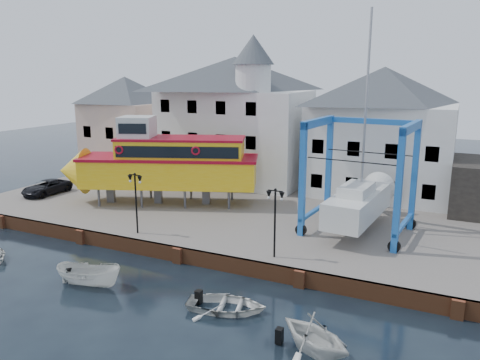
% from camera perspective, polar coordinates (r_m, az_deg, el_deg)
% --- Properties ---
extents(ground, '(140.00, 140.00, 0.00)m').
position_cam_1_polar(ground, '(30.15, -7.55, -9.96)').
color(ground, black).
rests_on(ground, ground).
extents(hardstanding, '(44.00, 22.00, 1.00)m').
position_cam_1_polar(hardstanding, '(39.11, 1.19, -3.68)').
color(hardstanding, '#665E59').
rests_on(hardstanding, ground).
extents(quay_wall, '(44.00, 0.47, 1.00)m').
position_cam_1_polar(quay_wall, '(30.04, -7.46, -9.02)').
color(quay_wall, brown).
rests_on(quay_wall, ground).
extents(building_pink, '(8.00, 7.00, 10.30)m').
position_cam_1_polar(building_pink, '(53.27, -13.63, 6.61)').
color(building_pink, beige).
rests_on(building_pink, hardstanding).
extents(building_white_main, '(14.00, 8.30, 14.00)m').
position_cam_1_polar(building_white_main, '(46.44, -0.54, 7.57)').
color(building_white_main, silver).
rests_on(building_white_main, hardstanding).
extents(building_white_right, '(12.00, 8.00, 11.20)m').
position_cam_1_polar(building_white_right, '(42.98, 16.80, 5.59)').
color(building_white_right, silver).
rests_on(building_white_right, hardstanding).
extents(lamp_post_left, '(1.12, 0.32, 4.20)m').
position_cam_1_polar(lamp_post_left, '(32.01, -12.63, -0.94)').
color(lamp_post_left, black).
rests_on(lamp_post_left, hardstanding).
extents(lamp_post_right, '(1.12, 0.32, 4.20)m').
position_cam_1_polar(lamp_post_right, '(27.18, 4.30, -3.12)').
color(lamp_post_right, black).
rests_on(lamp_post_right, hardstanding).
extents(tour_boat, '(16.92, 9.66, 7.23)m').
position_cam_1_polar(tour_boat, '(39.22, -10.03, 2.06)').
color(tour_boat, '#59595E').
rests_on(tour_boat, hardstanding).
extents(travel_lift, '(7.29, 9.91, 14.71)m').
position_cam_1_polar(travel_lift, '(33.41, 14.66, -1.75)').
color(travel_lift, '#2063A2').
rests_on(travel_lift, hardstanding).
extents(van, '(2.19, 4.62, 1.28)m').
position_cam_1_polar(van, '(45.50, -22.51, -0.82)').
color(van, black).
rests_on(van, hardstanding).
extents(motorboat_a, '(4.10, 2.26, 1.50)m').
position_cam_1_polar(motorboat_a, '(28.20, -17.83, -12.17)').
color(motorboat_a, silver).
rests_on(motorboat_a, ground).
extents(motorboat_b, '(4.61, 3.78, 0.83)m').
position_cam_1_polar(motorboat_b, '(24.43, -1.67, -15.61)').
color(motorboat_b, silver).
rests_on(motorboat_b, ground).
extents(motorboat_c, '(4.58, 4.35, 1.89)m').
position_cam_1_polar(motorboat_c, '(21.51, 9.04, -20.09)').
color(motorboat_c, silver).
rests_on(motorboat_c, ground).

